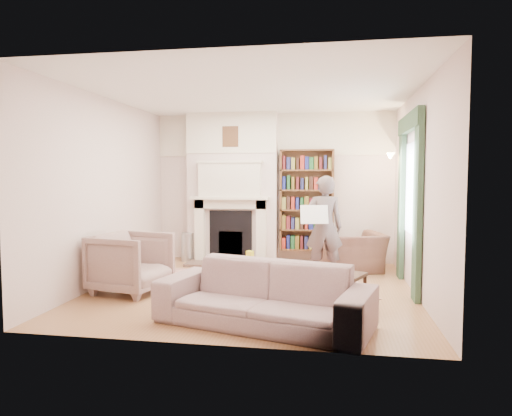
% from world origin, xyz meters
% --- Properties ---
extents(floor, '(4.50, 4.50, 0.00)m').
position_xyz_m(floor, '(0.00, 0.00, 0.00)').
color(floor, '#99693D').
rests_on(floor, ground).
extents(ceiling, '(4.50, 4.50, 0.00)m').
position_xyz_m(ceiling, '(0.00, 0.00, 2.80)').
color(ceiling, white).
rests_on(ceiling, wall_back).
extents(wall_back, '(4.50, 0.00, 4.50)m').
position_xyz_m(wall_back, '(0.00, 2.25, 1.40)').
color(wall_back, silver).
rests_on(wall_back, floor).
extents(wall_front, '(4.50, 0.00, 4.50)m').
position_xyz_m(wall_front, '(0.00, -2.25, 1.40)').
color(wall_front, silver).
rests_on(wall_front, floor).
extents(wall_left, '(0.00, 4.50, 4.50)m').
position_xyz_m(wall_left, '(-2.25, 0.00, 1.40)').
color(wall_left, silver).
rests_on(wall_left, floor).
extents(wall_right, '(0.00, 4.50, 4.50)m').
position_xyz_m(wall_right, '(2.25, 0.00, 1.40)').
color(wall_right, silver).
rests_on(wall_right, floor).
extents(fireplace, '(1.70, 0.58, 2.80)m').
position_xyz_m(fireplace, '(-0.75, 2.05, 1.39)').
color(fireplace, silver).
rests_on(fireplace, floor).
extents(bookcase, '(1.00, 0.24, 1.85)m').
position_xyz_m(bookcase, '(0.65, 2.12, 1.18)').
color(bookcase, brown).
rests_on(bookcase, floor).
extents(window, '(0.02, 0.90, 1.30)m').
position_xyz_m(window, '(2.23, 0.40, 1.45)').
color(window, silver).
rests_on(window, wall_right).
extents(curtain_left, '(0.07, 0.32, 2.40)m').
position_xyz_m(curtain_left, '(2.20, -0.30, 1.20)').
color(curtain_left, '#304A33').
rests_on(curtain_left, floor).
extents(curtain_right, '(0.07, 0.32, 2.40)m').
position_xyz_m(curtain_right, '(2.20, 1.10, 1.20)').
color(curtain_right, '#304A33').
rests_on(curtain_right, floor).
extents(pelmet, '(0.09, 1.70, 0.24)m').
position_xyz_m(pelmet, '(2.19, 0.40, 2.38)').
color(pelmet, '#304A33').
rests_on(pelmet, wall_right).
extents(wall_sconce, '(0.20, 0.24, 0.24)m').
position_xyz_m(wall_sconce, '(2.03, 1.50, 1.90)').
color(wall_sconce, gold).
rests_on(wall_sconce, wall_right).
extents(rug, '(3.35, 2.87, 0.01)m').
position_xyz_m(rug, '(0.09, 0.40, 0.01)').
color(rug, beige).
rests_on(rug, floor).
extents(armchair_reading, '(1.24, 1.16, 0.66)m').
position_xyz_m(armchair_reading, '(1.44, 1.46, 0.33)').
color(armchair_reading, '#482826').
rests_on(armchair_reading, floor).
extents(armchair_left, '(1.08, 1.06, 0.84)m').
position_xyz_m(armchair_left, '(-1.64, -0.50, 0.42)').
color(armchair_left, '#A29586').
rests_on(armchair_left, floor).
extents(sofa, '(2.47, 1.48, 0.68)m').
position_xyz_m(sofa, '(0.39, -1.59, 0.34)').
color(sofa, '#AB9A8D').
rests_on(sofa, floor).
extents(man_reading, '(0.65, 0.48, 1.63)m').
position_xyz_m(man_reading, '(0.99, 0.86, 0.81)').
color(man_reading, '#584846').
rests_on(man_reading, floor).
extents(newspaper, '(0.44, 0.19, 0.29)m').
position_xyz_m(newspaper, '(0.84, 0.66, 1.03)').
color(newspaper, white).
rests_on(newspaper, man_reading).
extents(coffee_table, '(0.82, 0.69, 0.45)m').
position_xyz_m(coffee_table, '(1.15, -0.82, 0.23)').
color(coffee_table, black).
rests_on(coffee_table, floor).
extents(paraffin_heater, '(0.28, 0.28, 0.55)m').
position_xyz_m(paraffin_heater, '(-1.60, 1.90, 0.28)').
color(paraffin_heater, '#AEB1B6').
rests_on(paraffin_heater, floor).
extents(rocking_horse, '(0.59, 0.40, 0.48)m').
position_xyz_m(rocking_horse, '(-0.29, 0.45, 0.24)').
color(rocking_horse, yellow).
rests_on(rocking_horse, rug).
extents(board_game, '(0.35, 0.35, 0.03)m').
position_xyz_m(board_game, '(-0.59, -0.17, 0.03)').
color(board_game, gold).
rests_on(board_game, rug).
extents(game_box_lid, '(0.29, 0.20, 0.05)m').
position_xyz_m(game_box_lid, '(-0.97, -0.27, 0.04)').
color(game_box_lid, red).
rests_on(game_box_lid, rug).
extents(comic_annuals, '(0.66, 0.33, 0.02)m').
position_xyz_m(comic_annuals, '(0.15, -0.48, 0.02)').
color(comic_annuals, red).
rests_on(comic_annuals, rug).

